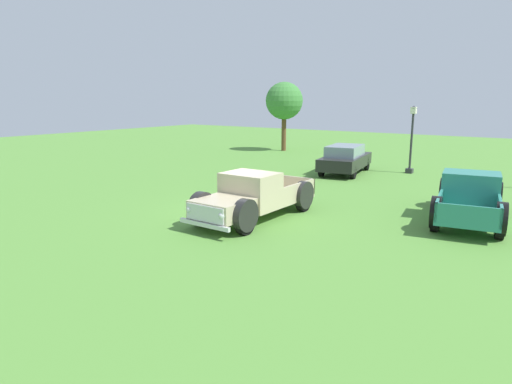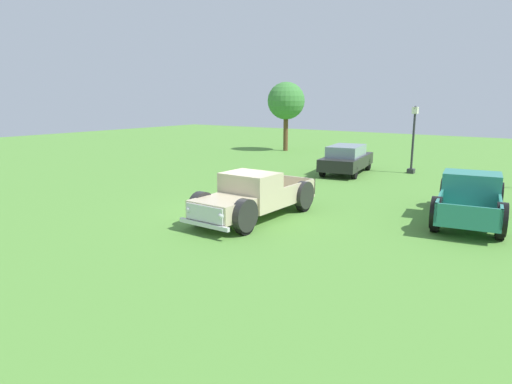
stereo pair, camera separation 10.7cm
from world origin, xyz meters
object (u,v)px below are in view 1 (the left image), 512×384
lamp_post_far (412,138)px  oak_tree_east (284,101)px  pickup_truck_foreground (249,198)px  pickup_truck_behind_left (469,196)px  sedan_distant_a (345,159)px

lamp_post_far → oak_tree_east: 12.60m
pickup_truck_foreground → pickup_truck_behind_left: pickup_truck_behind_left is taller
lamp_post_far → oak_tree_east: bearing=155.4°
sedan_distant_a → lamp_post_far: size_ratio=1.33×
pickup_truck_foreground → pickup_truck_behind_left: size_ratio=0.96×
pickup_truck_foreground → oak_tree_east: oak_tree_east is taller
pickup_truck_behind_left → sedan_distant_a: bearing=139.5°
pickup_truck_behind_left → lamp_post_far: 9.59m
sedan_distant_a → oak_tree_east: oak_tree_east is taller
lamp_post_far → pickup_truck_behind_left: bearing=-61.9°
lamp_post_far → oak_tree_east: size_ratio=0.69×
pickup_truck_foreground → sedan_distant_a: pickup_truck_foreground is taller
sedan_distant_a → lamp_post_far: lamp_post_far is taller
pickup_truck_behind_left → oak_tree_east: bearing=139.3°
pickup_truck_behind_left → lamp_post_far: (-4.48, 8.40, 1.15)m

